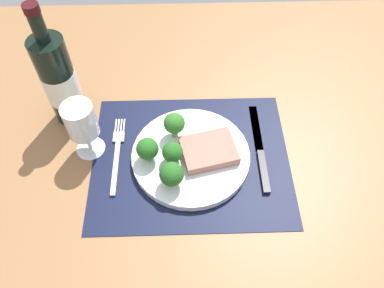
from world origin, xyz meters
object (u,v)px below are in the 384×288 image
Objects in this scene: plate at (191,156)px; wine_glass at (81,123)px; steak at (209,149)px; knife at (261,154)px; fork at (117,154)px; wine_bottle at (60,81)px.

plate is 22.79cm from wine_glass.
knife is (11.01, 0.16, -2.34)cm from steak.
fork is at bearing 176.85° from steak.
wine_glass reaches higher than plate.
wine_bottle is (-11.13, 11.51, 10.20)cm from fork.
wine_bottle is (-26.60, 12.93, 9.65)cm from plate.
wine_glass is (-35.97, 2.71, 8.04)cm from knife.
wine_bottle is at bearing 166.06° from knife.
knife is at bearing -16.71° from wine_bottle.
steak is 0.38× the size of wine_bottle.
wine_bottle reaches higher than knife.
steak is (3.70, 0.37, 1.84)cm from plate.
fork is at bearing 174.75° from plate.
plate is 1.06× the size of knife.
plate is at bearing -175.16° from knife.
plate is at bearing -4.85° from fork.
fork is (-15.47, 1.42, -0.55)cm from plate.
knife is at bearing -1.29° from fork.
plate is 0.86× the size of wine_bottle.
wine_glass is (-21.26, 3.24, 7.54)cm from plate.
fork is at bearing -17.43° from wine_glass.
wine_bottle is at bearing 134.44° from fork.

